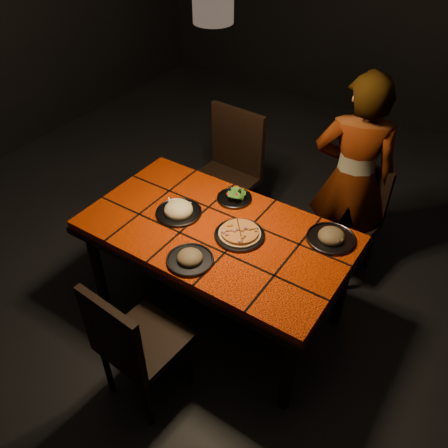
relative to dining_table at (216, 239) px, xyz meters
The scene contains 12 objects.
room_shell 0.83m from the dining_table, ahead, with size 6.04×7.04×3.08m.
dining_table is the anchor object (origin of this frame).
chair_near 0.80m from the dining_table, 90.59° to the right, with size 0.44×0.44×0.90m.
chair_far_left 0.94m from the dining_table, 118.48° to the left, with size 0.49×0.49×1.03m.
chair_far_right 1.10m from the dining_table, 60.24° to the left, with size 0.45×0.45×0.85m.
diner 1.05m from the dining_table, 62.04° to the left, with size 0.56×0.37×1.53m, color brown.
pendant_lamp 1.35m from the dining_table, ahead, with size 0.18×0.18×1.06m.
plate_pizza 0.18m from the dining_table, ahead, with size 0.35×0.35×0.04m.
plate_pasta 0.30m from the dining_table, behind, with size 0.29×0.29×0.09m.
plate_salad 0.33m from the dining_table, 102.48° to the left, with size 0.23×0.23×0.07m.
plate_mushroom_a 0.33m from the dining_table, 83.35° to the right, with size 0.27×0.27×0.09m.
plate_mushroom_b 0.69m from the dining_table, 25.37° to the left, with size 0.29×0.29×0.10m.
Camera 1 is at (1.24, -1.78, 2.58)m, focal length 38.00 mm.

